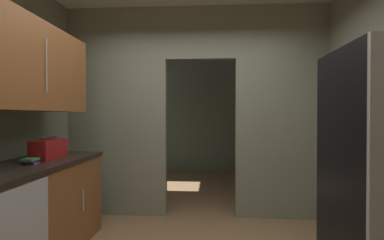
{
  "coord_description": "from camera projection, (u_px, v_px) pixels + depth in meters",
  "views": [
    {
      "loc": [
        0.23,
        -2.42,
        1.36
      ],
      "look_at": [
        0.03,
        0.68,
        1.31
      ],
      "focal_mm": 28.14,
      "sensor_mm": 36.0,
      "label": 1
    }
  ],
  "objects": [
    {
      "name": "adjoining_room_shell",
      "position": [
        201.0,
        113.0,
        6.3
      ],
      "size": [
        3.49,
        3.38,
        2.82
      ],
      "color": "gray",
      "rests_on": "ground"
    },
    {
      "name": "kitchen_partition",
      "position": [
        193.0,
        105.0,
        4.07
      ],
      "size": [
        3.49,
        0.12,
        2.82
      ],
      "color": "gray",
      "rests_on": "ground"
    },
    {
      "name": "upper_cabinet_counterside",
      "position": [
        27.0,
        66.0,
        2.67
      ],
      "size": [
        0.36,
        1.72,
        0.8
      ],
      "color": "brown"
    },
    {
      "name": "boombox",
      "position": [
        48.0,
        149.0,
        2.97
      ],
      "size": [
        0.19,
        0.42,
        0.22
      ],
      "color": "maroon",
      "rests_on": "lower_cabinet_run"
    },
    {
      "name": "book_stack",
      "position": [
        30.0,
        161.0,
        2.66
      ],
      "size": [
        0.13,
        0.16,
        0.05
      ],
      "color": "#8C3893",
      "rests_on": "lower_cabinet_run"
    },
    {
      "name": "lower_cabinet_run",
      "position": [
        28.0,
        215.0,
        2.69
      ],
      "size": [
        0.66,
        1.91,
        0.93
      ],
      "color": "brown",
      "rests_on": "ground"
    }
  ]
}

